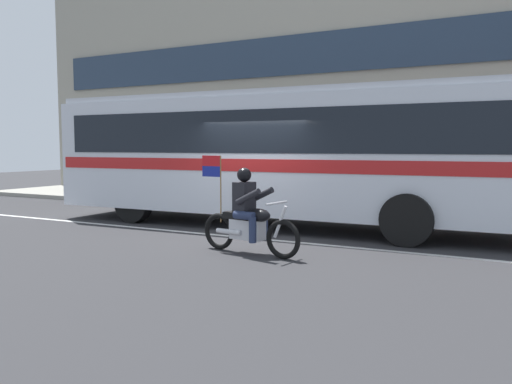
% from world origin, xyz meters
% --- Properties ---
extents(ground_plane, '(60.00, 60.00, 0.00)m').
position_xyz_m(ground_plane, '(0.00, 0.00, 0.00)').
color(ground_plane, '#2B2B2D').
extents(sidewalk_curb, '(28.00, 3.80, 0.15)m').
position_xyz_m(sidewalk_curb, '(0.00, 5.10, 0.07)').
color(sidewalk_curb, gray).
rests_on(sidewalk_curb, ground_plane).
extents(lane_center_stripe, '(26.60, 0.14, 0.01)m').
position_xyz_m(lane_center_stripe, '(0.00, -0.60, 0.00)').
color(lane_center_stripe, silver).
rests_on(lane_center_stripe, ground_plane).
extents(transit_bus, '(11.83, 2.91, 3.22)m').
position_xyz_m(transit_bus, '(0.11, 1.19, 1.88)').
color(transit_bus, silver).
rests_on(transit_bus, ground_plane).
extents(motorcycle_with_rider, '(2.18, 0.69, 1.78)m').
position_xyz_m(motorcycle_with_rider, '(0.95, -2.04, 0.67)').
color(motorcycle_with_rider, black).
rests_on(motorcycle_with_rider, ground_plane).
extents(fire_hydrant, '(0.22, 0.30, 0.75)m').
position_xyz_m(fire_hydrant, '(4.51, 3.86, 0.52)').
color(fire_hydrant, red).
rests_on(fire_hydrant, sidewalk_curb).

